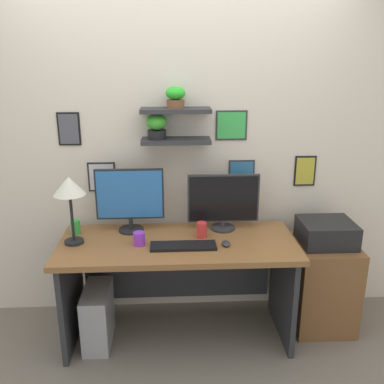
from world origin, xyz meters
The scene contains 14 objects.
ground_plane centered at (0.00, 0.00, 0.00)m, with size 8.00×8.00×0.00m, color #70665B.
back_wall_assembly centered at (0.00, 0.44, 1.35)m, with size 4.40×0.24×2.70m.
desk centered at (0.00, 0.06, 0.54)m, with size 1.63×0.68×0.75m.
monitor_left centered at (-0.34, 0.22, 1.00)m, with size 0.49×0.18×0.46m.
monitor_right centered at (0.34, 0.22, 0.96)m, with size 0.52×0.18×0.41m.
keyboard centered at (0.03, -0.09, 0.76)m, with size 0.44×0.14×0.02m, color black.
computer_mouse centered at (0.32, -0.08, 0.77)m, with size 0.06×0.09×0.03m, color #2D2D33.
desk_lamp centered at (-0.71, 0.02, 1.13)m, with size 0.21×0.21×0.47m.
coffee_mug centered at (-0.26, -0.04, 0.80)m, with size 0.08×0.08×0.09m, color purple.
pen_cup centered at (-0.73, 0.18, 0.80)m, with size 0.07×0.07×0.10m, color green.
water_cup centered at (0.17, 0.07, 0.81)m, with size 0.07×0.07×0.11m, color red.
drawer_cabinet centered at (1.08, 0.11, 0.33)m, with size 0.44×0.50×0.66m, color brown.
printer centered at (1.08, 0.11, 0.75)m, with size 0.38×0.34×0.17m, color black.
computer_tower_left centered at (-0.57, -0.04, 0.21)m, with size 0.18×0.40×0.42m, color #99999E.
Camera 1 is at (-0.04, -2.66, 1.95)m, focal length 39.46 mm.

